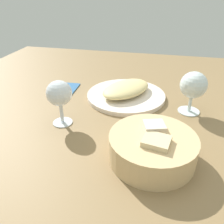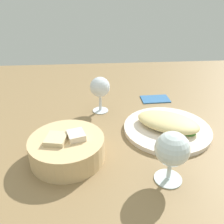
{
  "view_description": "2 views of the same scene",
  "coord_description": "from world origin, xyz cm",
  "px_view_note": "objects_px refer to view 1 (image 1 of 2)",
  "views": [
    {
      "loc": [
        58.51,
        13.48,
        35.52
      ],
      "look_at": [
        3.97,
        1.21,
        3.15
      ],
      "focal_mm": 36.36,
      "sensor_mm": 36.0,
      "label": 1
    },
    {
      "loc": [
        9.89,
        65.58,
        41.93
      ],
      "look_at": [
        4.62,
        -0.31,
        5.98
      ],
      "focal_mm": 38.94,
      "sensor_mm": 36.0,
      "label": 2
    }
  ],
  "objects_px": {
    "plate": "(126,95)",
    "folded_napkin": "(67,88)",
    "bread_basket": "(152,147)",
    "wine_glass_far": "(193,86)",
    "wine_glass_near": "(59,95)"
  },
  "relations": [
    {
      "from": "bread_basket",
      "to": "wine_glass_near",
      "type": "xyz_separation_m",
      "value": [
        -0.1,
        -0.26,
        0.06
      ]
    },
    {
      "from": "plate",
      "to": "wine_glass_far",
      "type": "relative_size",
      "value": 2.09
    },
    {
      "from": "wine_glass_far",
      "to": "folded_napkin",
      "type": "distance_m",
      "value": 0.45
    },
    {
      "from": "bread_basket",
      "to": "plate",
      "type": "bearing_deg",
      "value": -159.87
    },
    {
      "from": "bread_basket",
      "to": "wine_glass_far",
      "type": "height_order",
      "value": "wine_glass_far"
    },
    {
      "from": "plate",
      "to": "folded_napkin",
      "type": "bearing_deg",
      "value": -94.36
    },
    {
      "from": "plate",
      "to": "wine_glass_far",
      "type": "xyz_separation_m",
      "value": [
        0.06,
        0.21,
        0.08
      ]
    },
    {
      "from": "bread_basket",
      "to": "wine_glass_far",
      "type": "bearing_deg",
      "value": 158.12
    },
    {
      "from": "bread_basket",
      "to": "wine_glass_far",
      "type": "xyz_separation_m",
      "value": [
        -0.24,
        0.1,
        0.05
      ]
    },
    {
      "from": "wine_glass_near",
      "to": "folded_napkin",
      "type": "relative_size",
      "value": 1.18
    },
    {
      "from": "wine_glass_near",
      "to": "bread_basket",
      "type": "bearing_deg",
      "value": 69.53
    },
    {
      "from": "plate",
      "to": "folded_napkin",
      "type": "height_order",
      "value": "plate"
    },
    {
      "from": "bread_basket",
      "to": "folded_napkin",
      "type": "height_order",
      "value": "bread_basket"
    },
    {
      "from": "wine_glass_near",
      "to": "folded_napkin",
      "type": "height_order",
      "value": "wine_glass_near"
    },
    {
      "from": "plate",
      "to": "folded_napkin",
      "type": "relative_size",
      "value": 2.47
    }
  ]
}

